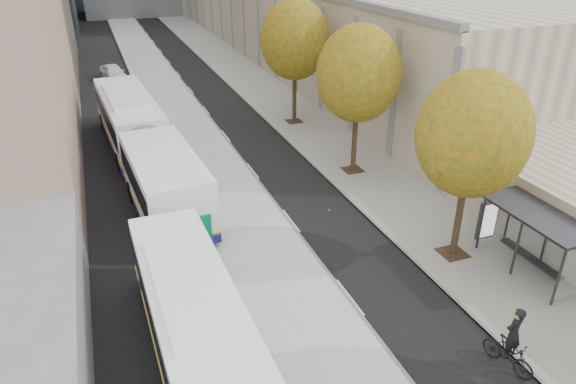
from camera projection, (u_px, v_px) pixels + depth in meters
name	position (u px, v px, depth m)	size (l,w,h in m)	color
bus_platform	(178.00, 116.00, 37.22)	(4.25, 150.00, 0.15)	#B7B7B7
sidewalk	(282.00, 105.00, 39.76)	(4.75, 150.00, 0.08)	gray
building_tan	(287.00, 4.00, 65.85)	(18.00, 92.00, 8.00)	gray
bus_shelter	(541.00, 223.00, 19.18)	(1.90, 4.40, 2.53)	#383A3F
tree_c	(473.00, 135.00, 18.85)	(4.20, 4.20, 7.28)	black
tree_d	(359.00, 74.00, 26.29)	(4.40, 4.40, 7.60)	black
tree_e	(295.00, 40.00, 33.72)	(4.60, 4.60, 7.92)	black
bus_far	(142.00, 142.00, 28.01)	(4.01, 19.19, 3.17)	white
cyclist	(510.00, 346.00, 15.31)	(0.89, 1.81, 2.23)	black
distant_car	(113.00, 72.00, 46.56)	(1.66, 4.12, 1.41)	white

